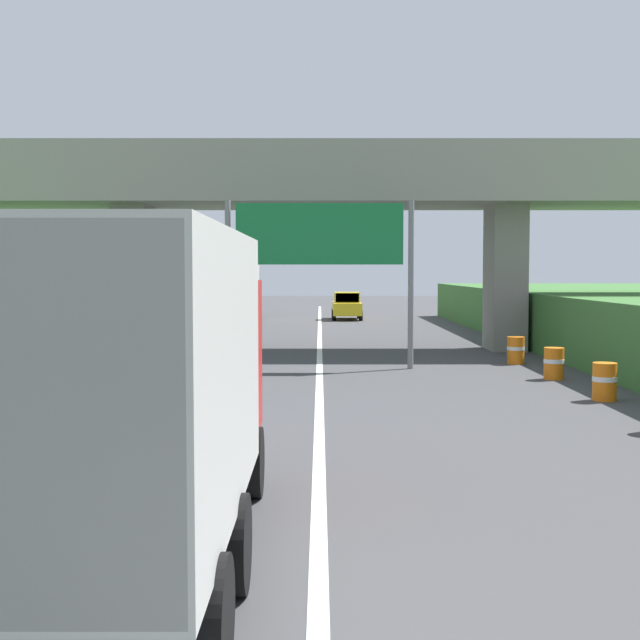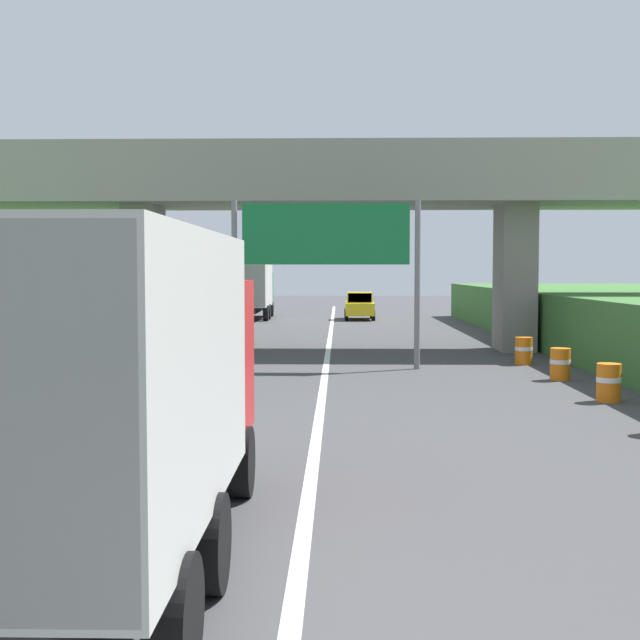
# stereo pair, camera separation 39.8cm
# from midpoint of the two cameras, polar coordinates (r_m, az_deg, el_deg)

# --- Properties ---
(lane_centre_stripe) EXTENTS (0.20, 90.31, 0.01)m
(lane_centre_stripe) POSITION_cam_midpoint_polar(r_m,az_deg,el_deg) (26.17, 0.83, -3.34)
(lane_centre_stripe) COLOR white
(lane_centre_stripe) RESTS_ON ground
(overpass_bridge) EXTENTS (40.00, 4.80, 7.76)m
(overpass_bridge) POSITION_cam_midpoint_polar(r_m,az_deg,el_deg) (32.40, 0.93, 8.32)
(overpass_bridge) COLOR gray
(overpass_bridge) RESTS_ON ground
(overhead_highway_sign) EXTENTS (5.88, 0.18, 5.26)m
(overhead_highway_sign) POSITION_cam_midpoint_polar(r_m,az_deg,el_deg) (26.03, 0.84, 5.16)
(overhead_highway_sign) COLOR slate
(overhead_highway_sign) RESTS_ON ground
(speed_limit_sign) EXTENTS (0.60, 0.08, 2.23)m
(speed_limit_sign) POSITION_cam_midpoint_polar(r_m,az_deg,el_deg) (21.20, -19.75, -1.13)
(speed_limit_sign) COLOR slate
(speed_limit_sign) RESTS_ON ground
(truck_blue) EXTENTS (2.44, 7.30, 3.44)m
(truck_blue) POSITION_cam_midpoint_polar(r_m,az_deg,el_deg) (16.92, -17.38, -0.63)
(truck_blue) COLOR black
(truck_blue) RESTS_ON ground
(truck_red) EXTENTS (2.44, 7.30, 3.44)m
(truck_red) POSITION_cam_midpoint_polar(r_m,az_deg,el_deg) (8.71, -12.71, -4.24)
(truck_red) COLOR black
(truck_red) RESTS_ON ground
(truck_green) EXTENTS (2.44, 7.30, 3.44)m
(truck_green) POSITION_cam_midpoint_polar(r_m,az_deg,el_deg) (53.25, -4.44, 2.16)
(truck_green) COLOR black
(truck_green) RESTS_ON ground
(car_yellow) EXTENTS (1.86, 4.10, 1.72)m
(car_yellow) POSITION_cam_midpoint_polar(r_m,az_deg,el_deg) (52.30, 2.93, 0.97)
(car_yellow) COLOR gold
(car_yellow) RESTS_ON ground
(construction_barrel_3) EXTENTS (0.57, 0.57, 0.90)m
(construction_barrel_3) POSITION_cam_midpoint_polar(r_m,az_deg,el_deg) (20.82, 19.63, -4.02)
(construction_barrel_3) COLOR orange
(construction_barrel_3) RESTS_ON ground
(construction_barrel_4) EXTENTS (0.57, 0.57, 0.90)m
(construction_barrel_4) POSITION_cam_midpoint_polar(r_m,az_deg,el_deg) (24.47, 16.53, -2.88)
(construction_barrel_4) COLOR orange
(construction_barrel_4) RESTS_ON ground
(construction_barrel_5) EXTENTS (0.57, 0.57, 0.90)m
(construction_barrel_5) POSITION_cam_midpoint_polar(r_m,az_deg,el_deg) (28.16, 14.13, -2.04)
(construction_barrel_5) COLOR orange
(construction_barrel_5) RESTS_ON ground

